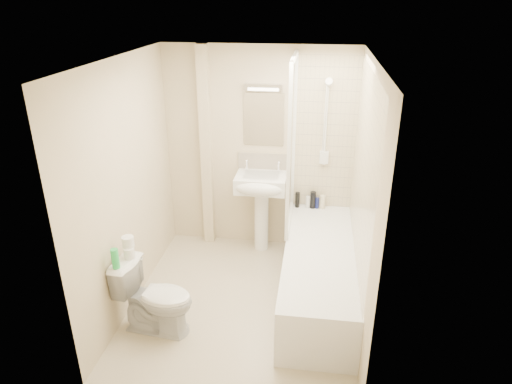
# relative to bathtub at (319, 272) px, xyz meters

# --- Properties ---
(floor) EXTENTS (2.50, 2.50, 0.00)m
(floor) POSITION_rel_bathtub_xyz_m (-0.75, -0.20, -0.29)
(floor) COLOR beige
(floor) RESTS_ON ground
(wall_back) EXTENTS (2.20, 0.02, 2.40)m
(wall_back) POSITION_rel_bathtub_xyz_m (-0.75, 1.05, 0.91)
(wall_back) COLOR beige
(wall_back) RESTS_ON ground
(wall_left) EXTENTS (0.02, 2.50, 2.40)m
(wall_left) POSITION_rel_bathtub_xyz_m (-1.85, -0.20, 0.91)
(wall_left) COLOR beige
(wall_left) RESTS_ON ground
(wall_right) EXTENTS (0.02, 2.50, 2.40)m
(wall_right) POSITION_rel_bathtub_xyz_m (0.35, -0.20, 0.91)
(wall_right) COLOR beige
(wall_right) RESTS_ON ground
(ceiling) EXTENTS (2.20, 2.50, 0.02)m
(ceiling) POSITION_rel_bathtub_xyz_m (-0.75, -0.20, 2.11)
(ceiling) COLOR white
(ceiling) RESTS_ON wall_back
(tile_back) EXTENTS (0.70, 0.01, 1.75)m
(tile_back) POSITION_rel_bathtub_xyz_m (0.00, 1.04, 1.14)
(tile_back) COLOR beige
(tile_back) RESTS_ON wall_back
(tile_right) EXTENTS (0.01, 2.10, 1.75)m
(tile_right) POSITION_rel_bathtub_xyz_m (0.34, 0.00, 1.14)
(tile_right) COLOR beige
(tile_right) RESTS_ON wall_right
(pipe_boxing) EXTENTS (0.12, 0.12, 2.40)m
(pipe_boxing) POSITION_rel_bathtub_xyz_m (-1.37, 0.99, 0.91)
(pipe_boxing) COLOR beige
(pipe_boxing) RESTS_ON ground
(splashback) EXTENTS (0.60, 0.02, 0.30)m
(splashback) POSITION_rel_bathtub_xyz_m (-0.70, 1.04, 0.74)
(splashback) COLOR beige
(splashback) RESTS_ON wall_back
(mirror) EXTENTS (0.46, 0.01, 0.60)m
(mirror) POSITION_rel_bathtub_xyz_m (-0.70, 1.04, 1.29)
(mirror) COLOR white
(mirror) RESTS_ON wall_back
(strip_light) EXTENTS (0.42, 0.07, 0.07)m
(strip_light) POSITION_rel_bathtub_xyz_m (-0.70, 1.02, 1.66)
(strip_light) COLOR silver
(strip_light) RESTS_ON wall_back
(bathtub) EXTENTS (0.70, 2.10, 0.55)m
(bathtub) POSITION_rel_bathtub_xyz_m (0.00, 0.00, 0.00)
(bathtub) COLOR white
(bathtub) RESTS_ON ground
(shower_screen) EXTENTS (0.04, 0.92, 1.80)m
(shower_screen) POSITION_rel_bathtub_xyz_m (-0.35, 0.60, 1.16)
(shower_screen) COLOR white
(shower_screen) RESTS_ON bathtub
(shower_fixture) EXTENTS (0.10, 0.16, 0.99)m
(shower_fixture) POSITION_rel_bathtub_xyz_m (-0.00, 0.99, 1.26)
(shower_fixture) COLOR white
(shower_fixture) RESTS_ON wall_back
(pedestal_sink) EXTENTS (0.58, 0.52, 1.12)m
(pedestal_sink) POSITION_rel_bathtub_xyz_m (-0.70, 0.81, 0.50)
(pedestal_sink) COLOR white
(pedestal_sink) RESTS_ON ground
(bottle_black_a) EXTENTS (0.05, 0.05, 0.19)m
(bottle_black_a) POSITION_rel_bathtub_xyz_m (-0.28, 0.96, 0.35)
(bottle_black_a) COLOR black
(bottle_black_a) RESTS_ON bathtub
(bottle_white_a) EXTENTS (0.05, 0.05, 0.14)m
(bottle_white_a) POSITION_rel_bathtub_xyz_m (-0.15, 0.96, 0.33)
(bottle_white_a) COLOR silver
(bottle_white_a) RESTS_ON bathtub
(bottle_black_b) EXTENTS (0.07, 0.07, 0.21)m
(bottle_black_b) POSITION_rel_bathtub_xyz_m (-0.10, 0.96, 0.36)
(bottle_black_b) COLOR black
(bottle_black_b) RESTS_ON bathtub
(bottle_blue) EXTENTS (0.05, 0.05, 0.13)m
(bottle_blue) POSITION_rel_bathtub_xyz_m (-0.05, 0.96, 0.33)
(bottle_blue) COLOR navy
(bottle_blue) RESTS_ON bathtub
(bottle_cream) EXTENTS (0.06, 0.06, 0.16)m
(bottle_cream) POSITION_rel_bathtub_xyz_m (0.02, 0.96, 0.34)
(bottle_cream) COLOR beige
(bottle_cream) RESTS_ON bathtub
(toilet) EXTENTS (0.56, 0.79, 0.71)m
(toilet) POSITION_rel_bathtub_xyz_m (-1.47, -0.71, 0.07)
(toilet) COLOR white
(toilet) RESTS_ON ground
(toilet_roll_lower) EXTENTS (0.10, 0.10, 0.10)m
(toilet_roll_lower) POSITION_rel_bathtub_xyz_m (-1.71, -0.64, 0.47)
(toilet_roll_lower) COLOR white
(toilet_roll_lower) RESTS_ON toilet
(toilet_roll_upper) EXTENTS (0.11, 0.11, 0.10)m
(toilet_roll_upper) POSITION_rel_bathtub_xyz_m (-1.72, -0.61, 0.57)
(toilet_roll_upper) COLOR white
(toilet_roll_upper) RESTS_ON toilet_roll_lower
(green_bottle) EXTENTS (0.06, 0.06, 0.18)m
(green_bottle) POSITION_rel_bathtub_xyz_m (-1.76, -0.81, 0.51)
(green_bottle) COLOR green
(green_bottle) RESTS_ON toilet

